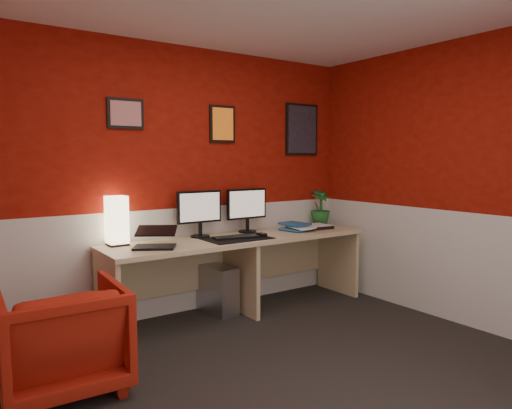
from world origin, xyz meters
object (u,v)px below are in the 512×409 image
(monitor_left, at_px, (200,206))
(armchair, at_px, (62,338))
(laptop, at_px, (154,235))
(zen_tray, at_px, (314,227))
(pc_tower, at_px, (217,289))
(desk, at_px, (241,275))
(monitor_right, at_px, (247,203))
(potted_plant, at_px, (320,207))
(shoji_lamp, at_px, (117,222))

(monitor_left, height_order, armchair, monitor_left)
(laptop, xyz_separation_m, zen_tray, (1.81, 0.07, -0.09))
(pc_tower, bearing_deg, zen_tray, -12.17)
(desk, height_order, zen_tray, zen_tray)
(monitor_right, relative_size, zen_tray, 1.66)
(laptop, bearing_deg, potted_plant, 38.59)
(monitor_left, bearing_deg, monitor_right, -0.29)
(shoji_lamp, relative_size, monitor_right, 0.69)
(shoji_lamp, distance_m, laptop, 0.38)
(potted_plant, bearing_deg, shoji_lamp, 178.82)
(desk, relative_size, monitor_right, 4.48)
(monitor_left, bearing_deg, desk, -31.90)
(pc_tower, distance_m, armchair, 1.75)
(shoji_lamp, relative_size, zen_tray, 1.14)
(armchair, bearing_deg, monitor_left, -147.41)
(shoji_lamp, bearing_deg, monitor_right, -1.42)
(monitor_left, bearing_deg, potted_plant, -0.66)
(shoji_lamp, bearing_deg, potted_plant, -1.18)
(potted_plant, bearing_deg, desk, -171.18)
(pc_tower, bearing_deg, shoji_lamp, 169.32)
(zen_tray, distance_m, potted_plant, 0.36)
(desk, xyz_separation_m, potted_plant, (1.17, 0.18, 0.56))
(monitor_left, distance_m, armchair, 1.79)
(monitor_right, xyz_separation_m, potted_plant, (0.96, -0.01, -0.10))
(monitor_right, xyz_separation_m, pc_tower, (-0.39, -0.06, -0.80))
(desk, bearing_deg, armchair, -160.10)
(potted_plant, relative_size, pc_tower, 0.86)
(zen_tray, bearing_deg, monitor_left, 170.95)
(laptop, xyz_separation_m, monitor_right, (1.10, 0.27, 0.18))
(zen_tray, bearing_deg, potted_plant, 35.32)
(shoji_lamp, xyz_separation_m, zen_tray, (2.01, -0.23, -0.18))
(desk, distance_m, laptop, 1.01)
(monitor_left, bearing_deg, shoji_lamp, 177.82)
(monitor_right, bearing_deg, armchair, -157.05)
(desk, xyz_separation_m, shoji_lamp, (-1.10, 0.23, 0.56))
(shoji_lamp, relative_size, laptop, 1.21)
(monitor_right, distance_m, potted_plant, 0.97)
(zen_tray, relative_size, armchair, 0.47)
(laptop, height_order, monitor_left, monitor_left)
(zen_tray, xyz_separation_m, armchair, (-2.67, -0.64, -0.40))
(desk, bearing_deg, laptop, -175.38)
(desk, distance_m, zen_tray, 0.99)
(shoji_lamp, relative_size, pc_tower, 0.89)
(shoji_lamp, bearing_deg, laptop, -55.16)
(laptop, xyz_separation_m, pc_tower, (0.71, 0.21, -0.61))
(shoji_lamp, height_order, armchair, shoji_lamp)
(laptop, height_order, armchair, laptop)
(laptop, xyz_separation_m, potted_plant, (2.06, 0.25, 0.08))
(zen_tray, relative_size, potted_plant, 0.90)
(desk, distance_m, armchair, 1.86)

